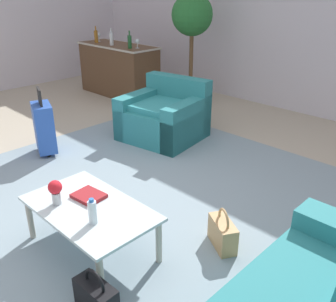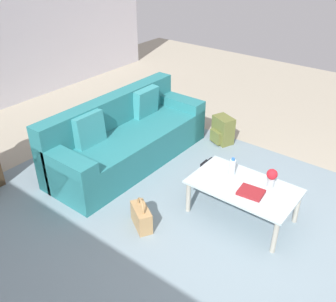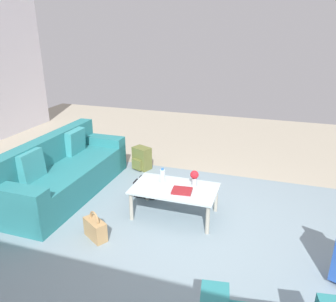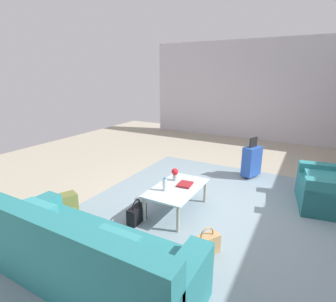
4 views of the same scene
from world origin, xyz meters
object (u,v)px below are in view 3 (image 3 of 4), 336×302
(water_bottle, at_px, (163,176))
(coffee_table, at_px, (175,191))
(handbag_black, at_px, (145,189))
(backpack_olive, at_px, (142,159))
(couch, at_px, (62,174))
(coffee_table_book, at_px, (182,191))
(flower_vase, at_px, (194,177))
(handbag_tan, at_px, (95,229))

(water_bottle, bearing_deg, coffee_table, 153.43)
(handbag_black, relative_size, backpack_olive, 0.89)
(couch, height_order, coffee_table, couch)
(couch, xyz_separation_m, backpack_olive, (-0.78, -1.19, -0.11))
(couch, bearing_deg, coffee_table_book, 174.61)
(coffee_table_book, xyz_separation_m, flower_vase, (-0.10, -0.23, 0.11))
(coffee_table, height_order, handbag_tan, coffee_table)
(handbag_tan, bearing_deg, water_bottle, -121.39)
(handbag_black, xyz_separation_m, backpack_olive, (0.44, -0.93, 0.06))
(couch, relative_size, backpack_olive, 5.72)
(coffee_table, height_order, flower_vase, flower_vase)
(couch, height_order, handbag_tan, couch)
(water_bottle, bearing_deg, handbag_black, -35.84)
(coffee_table_book, height_order, flower_vase, flower_vase)
(handbag_black, bearing_deg, handbag_tan, 81.39)
(backpack_olive, bearing_deg, flower_vase, 137.02)
(couch, relative_size, handbag_black, 6.39)
(coffee_table_book, bearing_deg, handbag_tan, 33.25)
(couch, distance_m, flower_vase, 2.02)
(backpack_olive, bearing_deg, coffee_table, 127.88)
(coffee_table_book, bearing_deg, handbag_black, -38.80)
(water_bottle, bearing_deg, couch, 0.00)
(coffee_table, bearing_deg, flower_vase, -145.71)
(coffee_table, xyz_separation_m, handbag_tan, (0.73, 0.77, -0.23))
(coffee_table, relative_size, backpack_olive, 2.73)
(flower_vase, bearing_deg, backpack_olive, -42.98)
(flower_vase, distance_m, handbag_black, 0.90)
(coffee_table, relative_size, flower_vase, 5.33)
(water_bottle, relative_size, coffee_table_book, 0.83)
(couch, height_order, backpack_olive, couch)
(coffee_table_book, distance_m, handbag_black, 0.86)
(handbag_tan, bearing_deg, flower_vase, -135.88)
(flower_vase, bearing_deg, handbag_tan, 44.12)
(coffee_table_book, relative_size, backpack_olive, 0.61)
(water_bottle, distance_m, flower_vase, 0.42)
(couch, bearing_deg, handbag_black, -167.97)
(couch, distance_m, coffee_table_book, 1.92)
(water_bottle, relative_size, handbag_tan, 0.57)
(handbag_black, height_order, backpack_olive, backpack_olive)
(couch, relative_size, coffee_table, 2.09)
(couch, distance_m, backpack_olive, 1.43)
(handbag_black, bearing_deg, coffee_table_book, 147.08)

